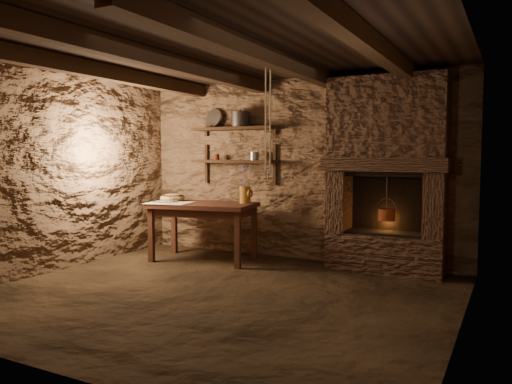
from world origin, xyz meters
The scene contains 25 objects.
floor centered at (0.00, 0.00, 0.00)m, with size 4.50×4.50×0.00m, color black.
back_wall centered at (0.00, 2.00, 1.20)m, with size 4.50×0.04×2.40m, color #4C3423.
front_wall centered at (0.00, -2.00, 1.20)m, with size 4.50×0.04×2.40m, color #4C3423.
left_wall centered at (-2.25, 0.00, 1.20)m, with size 0.04×4.00×2.40m, color #4C3423.
right_wall centered at (2.25, 0.00, 1.20)m, with size 0.04×4.00×2.40m, color #4C3423.
ceiling centered at (0.00, 0.00, 2.40)m, with size 4.50×4.00×0.04m, color black.
beam_far_left centered at (-1.50, 0.00, 2.31)m, with size 0.14×3.95×0.16m, color black.
beam_mid_left centered at (-0.50, 0.00, 2.31)m, with size 0.14×3.95×0.16m, color black.
beam_mid_right centered at (0.50, 0.00, 2.31)m, with size 0.14×3.95×0.16m, color black.
beam_far_right centered at (1.50, 0.00, 2.31)m, with size 0.14×3.95×0.16m, color black.
shelf_lower centered at (-0.85, 1.84, 1.30)m, with size 1.25×0.30×0.04m, color black.
shelf_upper centered at (-0.85, 1.84, 1.75)m, with size 1.25×0.30×0.04m, color black.
hearth centered at (1.25, 1.77, 1.23)m, with size 1.43×0.51×2.30m.
work_table centered at (-1.02, 1.30, 0.41)m, with size 1.43×0.96×0.76m.
linen_cloth centered at (-1.40, 1.08, 0.76)m, with size 0.55×0.44×0.01m, color beige.
pewter_cutlery_row centered at (-1.40, 1.06, 0.77)m, with size 0.46×0.18×0.01m, color gray, non-canonical shape.
drinking_glasses centered at (-1.38, 1.18, 0.80)m, with size 0.18×0.05×0.07m, color silver, non-canonical shape.
stoneware_jug centered at (-0.52, 1.53, 0.98)m, with size 0.18×0.18×0.51m.
wooden_bowl centered at (-1.55, 1.35, 0.80)m, with size 0.34×0.34×0.12m, color olive.
iron_stockpot centered at (-0.76, 1.84, 1.86)m, with size 0.25×0.25×0.19m, color #312E2C.
tin_pan centered at (-1.25, 1.94, 1.91)m, with size 0.28×0.28×0.04m, color gray.
small_kettle centered at (-0.54, 1.84, 1.38)m, with size 0.16×0.12×0.17m, color gray, non-canonical shape.
rusty_tin centered at (-1.15, 1.84, 1.36)m, with size 0.08×0.08×0.08m, color #541A10.
red_pot centered at (1.27, 1.72, 0.70)m, with size 0.25×0.25×0.54m.
hanging_ropes centered at (0.05, 1.05, 1.80)m, with size 0.08×0.08×1.20m, color #CCBD8F, non-canonical shape.
Camera 1 is at (2.61, -4.14, 1.39)m, focal length 35.00 mm.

